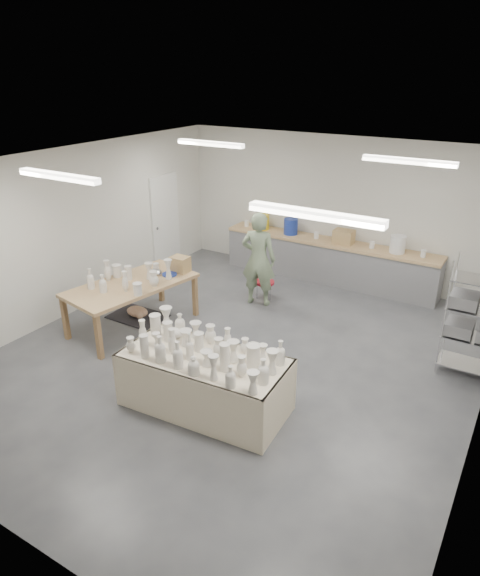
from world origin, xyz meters
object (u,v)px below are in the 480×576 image
Objects in this scene: drying_table at (205,379)px; work_table at (137,282)px; potter at (259,259)px; red_stool at (265,283)px.

work_table reaches higher than drying_table.
potter reaches higher than red_stool.
red_stool is (-1.01, 3.52, -0.12)m from drying_table.
red_stool is (0.00, 0.27, -0.59)m from potter.
work_table is 1.31× the size of potter.
work_table is 4.99× the size of red_stool.
potter is 0.65m from red_stool.
drying_table is 0.96× the size of work_table.
red_stool is at bearing 68.59° from work_table.
drying_table is at bearing 95.01° from potter.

